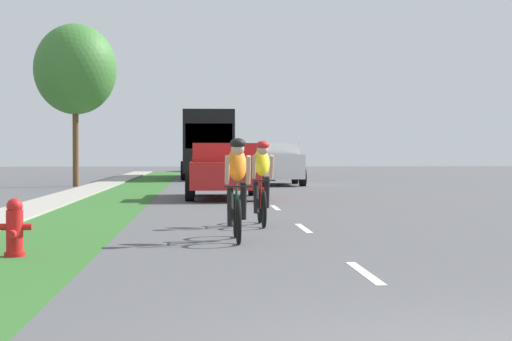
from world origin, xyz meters
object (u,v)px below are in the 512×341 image
cyclist_lead (237,188)px  sedan_maroon (202,161)px  fire_hydrant_red (15,228)px  pickup_red (223,171)px  suv_white (276,163)px  cyclist_trailing (262,182)px  street_tree_near (75,70)px  bus_black (208,142)px

cyclist_lead → sedan_maroon: 49.60m
fire_hydrant_red → pickup_red: bearing=77.4°
pickup_red → suv_white: suv_white is taller
cyclist_trailing → street_tree_near: street_tree_near is taller
fire_hydrant_red → cyclist_lead: cyclist_lead is taller
fire_hydrant_red → street_tree_near: bearing=96.5°
fire_hydrant_red → bus_black: size_ratio=0.07×
cyclist_lead → cyclist_trailing: (0.58, 2.70, 0.00)m
fire_hydrant_red → cyclist_trailing: cyclist_trailing is taller
fire_hydrant_red → pickup_red: (3.10, 13.84, 0.46)m
fire_hydrant_red → suv_white: size_ratio=0.16×
fire_hydrant_red → suv_white: suv_white is taller
cyclist_lead → bus_black: size_ratio=0.15×
fire_hydrant_red → cyclist_lead: 3.47m
cyclist_lead → pickup_red: size_ratio=0.34×
cyclist_trailing → suv_white: bearing=84.0°
cyclist_trailing → suv_white: suv_white is taller
sedan_maroon → cyclist_trailing: bearing=-88.7°
cyclist_lead → cyclist_trailing: bearing=77.9°
street_tree_near → bus_black: bearing=64.7°
bus_black → street_tree_near: size_ratio=1.76×
bus_black → sedan_maroon: bearing=91.1°
pickup_red → street_tree_near: bearing=121.9°
sedan_maroon → street_tree_near: (-5.13, -28.28, 3.96)m
cyclist_trailing → pickup_red: size_ratio=0.34×
fire_hydrant_red → bus_black: 34.71m
cyclist_trailing → bus_black: bus_black is taller
suv_white → bus_black: bearing=105.6°
cyclist_lead → sedan_maroon: (-0.48, 49.60, -0.04)m
pickup_red → sedan_maroon: pickup_red is taller
cyclist_lead → cyclist_trailing: same height
suv_white → pickup_red: bearing=-103.7°
fire_hydrant_red → sedan_maroon: bearing=87.2°
cyclist_trailing → suv_white: size_ratio=0.37×
suv_white → cyclist_lead: bearing=-96.7°
pickup_red → street_tree_near: street_tree_near is taller
suv_white → bus_black: 10.63m
suv_white → bus_black: size_ratio=0.41×
cyclist_lead → pickup_red: pickup_red is taller
fire_hydrant_red → cyclist_trailing: bearing=51.1°
bus_black → street_tree_near: street_tree_near is taller
street_tree_near → sedan_maroon: bearing=79.7°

